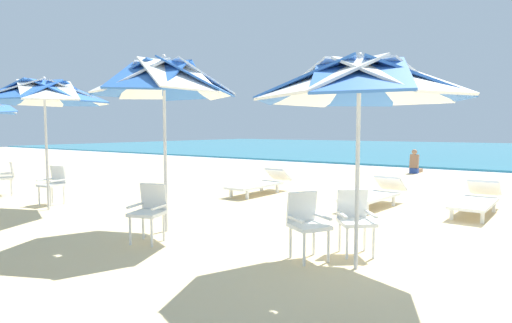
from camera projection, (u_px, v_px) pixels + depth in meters
name	position (u px, v px, depth m)	size (l,w,h in m)	color
ground_plane	(423.00, 227.00, 7.21)	(80.00, 80.00, 0.00)	beige
surf_foam	(494.00, 173.00, 16.01)	(80.00, 0.70, 0.01)	white
beach_umbrella_0	(359.00, 82.00, 4.88)	(2.52, 2.52, 2.57)	silver
plastic_chair_0	(307.00, 221.00, 5.41)	(0.62, 0.61, 0.87)	white
plastic_chair_1	(355.00, 217.00, 5.65)	(0.63, 0.63, 0.87)	white
beach_umbrella_1	(164.00, 80.00, 6.72)	(2.33, 2.33, 2.88)	silver
plastic_chair_2	(149.00, 209.00, 6.23)	(0.56, 0.58, 0.87)	white
beach_umbrella_2	(44.00, 93.00, 8.57)	(2.56, 2.56, 2.76)	silver
plastic_chair_3	(54.00, 182.00, 9.37)	(0.52, 0.55, 0.87)	white
plastic_chair_6	(6.00, 176.00, 10.66)	(0.57, 0.59, 0.87)	white
sun_lounger_1	(476.00, 200.00, 8.27)	(0.71, 2.17, 0.62)	white
sun_lounger_2	(374.00, 194.00, 9.00)	(0.84, 2.20, 0.62)	white
sun_lounger_3	(260.00, 183.00, 10.84)	(0.70, 2.16, 0.62)	white
beachgoer_seated	(415.00, 165.00, 16.04)	(0.30, 0.93, 0.92)	#2D4CA5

